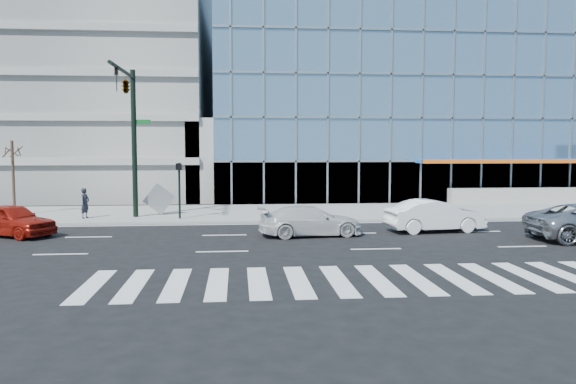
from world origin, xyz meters
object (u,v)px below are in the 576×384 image
Objects in this scene: street_tree_near at (12,151)px; tilted_panel at (159,199)px; traffic_signal at (128,105)px; ped_signal_post at (179,182)px; red_sedan at (11,220)px; pedestrian at (85,203)px; white_sedan at (435,216)px; white_suv at (310,221)px.

tilted_panel is at bearing -5.76° from street_tree_near.
traffic_signal reaches higher than ped_signal_post.
pedestrian reaches higher than red_sedan.
ped_signal_post is 13.32m from white_sedan.
street_tree_near is 5.56m from pedestrian.
ped_signal_post is 2.31× the size of tilted_panel.
white_sedan is (14.86, -4.38, -5.41)m from traffic_signal.
traffic_signal is 1.89× the size of street_tree_near.
white_sedan is at bearing -90.08° from white_suv.
white_suv is 1.01× the size of white_sedan.
tilted_panel is (8.19, -0.83, -2.72)m from street_tree_near.
pedestrian is (-17.46, 5.41, 0.21)m from white_sedan.
white_sedan reaches higher than white_suv.
traffic_signal is at bearing -91.41° from pedestrian.
ped_signal_post is (2.50, 0.37, -4.02)m from traffic_signal.
traffic_signal is at bearing -19.27° from red_sedan.
ped_signal_post is at bearing -77.17° from pedestrian.
pedestrian is at bearing 55.39° from white_suv.
pedestrian is 3.94m from tilted_panel.
ped_signal_post reaches higher than pedestrian.
pedestrian is (-11.46, 6.09, 0.29)m from white_suv.
red_sedan is 8.35m from tilted_panel.
red_sedan is at bearing -147.99° from ped_signal_post.
traffic_signal is 1.74× the size of white_sedan.
tilted_panel is at bearing 57.74° from white_sedan.
traffic_signal is 11.59m from white_suv.
traffic_signal is 2.67× the size of ped_signal_post.
traffic_signal is 6.15× the size of tilted_panel.
ped_signal_post is 0.70× the size of red_sedan.
street_tree_near reaches higher than white_suv.
street_tree_near is at bearing 64.63° from white_sedan.
white_sedan reaches higher than red_sedan.
ped_signal_post reaches higher than white_sedan.
ped_signal_post is 0.65× the size of white_sedan.
white_sedan is at bearing -38.64° from tilted_panel.
street_tree_near reaches higher than tilted_panel.
white_sedan is at bearing -21.05° from ped_signal_post.
tilted_panel is (-1.31, 1.73, -1.08)m from ped_signal_post.
red_sedan is at bearing 179.36° from pedestrian.
street_tree_near is at bearing 157.29° from traffic_signal.
white_suv is 12.98m from pedestrian.
red_sedan is (-7.00, -4.38, -1.41)m from ped_signal_post.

